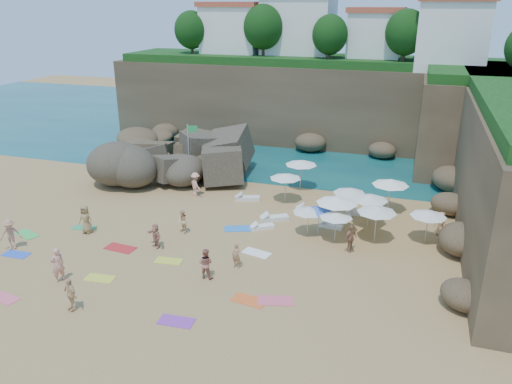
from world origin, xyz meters
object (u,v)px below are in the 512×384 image
(person_stand_2, at_px, (196,184))
(person_stand_1, at_px, (206,264))
(parasol_1, at_px, (370,197))
(person_stand_5, at_px, (168,161))
(rock_outcrop, at_px, (182,177))
(person_stand_6, at_px, (58,265))
(lounger_0, at_px, (274,218))
(person_stand_4, at_px, (441,224))
(parasol_0, at_px, (301,162))
(parasol_2, at_px, (391,182))
(person_stand_3, at_px, (350,239))
(flag_pole, at_px, (190,144))

(person_stand_2, bearing_deg, person_stand_1, 155.24)
(parasol_1, bearing_deg, person_stand_2, 172.94)
(person_stand_5, bearing_deg, parasol_1, -13.14)
(rock_outcrop, height_order, person_stand_6, person_stand_6)
(lounger_0, xyz_separation_m, person_stand_4, (10.68, 1.11, 0.62))
(rock_outcrop, bearing_deg, person_stand_2, -51.27)
(rock_outcrop, height_order, person_stand_1, rock_outcrop)
(parasol_0, bearing_deg, parasol_2, -21.30)
(lounger_0, relative_size, person_stand_5, 1.34)
(parasol_2, distance_m, person_stand_1, 15.16)
(rock_outcrop, xyz_separation_m, person_stand_3, (15.42, -9.19, 0.85))
(lounger_0, bearing_deg, person_stand_2, 127.29)
(parasol_0, bearing_deg, parasol_1, -44.13)
(flag_pole, height_order, person_stand_3, flag_pole)
(person_stand_2, bearing_deg, person_stand_6, 121.19)
(parasol_1, xyz_separation_m, person_stand_4, (4.53, 0.15, -1.29))
(parasol_1, relative_size, person_stand_6, 1.23)
(parasol_1, xyz_separation_m, person_stand_6, (-14.87, -12.07, -1.10))
(lounger_0, height_order, person_stand_5, person_stand_5)
(person_stand_5, bearing_deg, flag_pole, -19.92)
(rock_outcrop, distance_m, flag_pole, 3.04)
(person_stand_5, bearing_deg, person_stand_6, -71.68)
(parasol_0, height_order, parasol_2, parasol_2)
(parasol_1, distance_m, person_stand_1, 12.11)
(parasol_2, relative_size, person_stand_1, 1.49)
(lounger_0, distance_m, person_stand_2, 7.48)
(parasol_0, height_order, person_stand_1, parasol_0)
(parasol_1, bearing_deg, person_stand_5, 158.67)
(flag_pole, relative_size, parasol_0, 1.84)
(person_stand_5, relative_size, person_stand_6, 0.74)
(rock_outcrop, bearing_deg, person_stand_6, -86.13)
(person_stand_4, bearing_deg, parasol_0, 177.67)
(flag_pole, xyz_separation_m, lounger_0, (9.17, -6.51, -2.78))
(person_stand_3, bearing_deg, person_stand_5, 95.61)
(flag_pole, relative_size, parasol_2, 1.80)
(parasol_0, xyz_separation_m, lounger_0, (-0.26, -6.67, -2.02))
(parasol_0, bearing_deg, person_stand_2, -150.55)
(person_stand_3, bearing_deg, flag_pole, 94.85)
(person_stand_2, xyz_separation_m, person_stand_5, (-5.18, 5.52, -0.22))
(person_stand_1, bearing_deg, person_stand_2, -62.77)
(rock_outcrop, bearing_deg, parasol_1, -18.15)
(parasol_2, height_order, lounger_0, parasol_2)
(parasol_0, height_order, person_stand_5, parasol_0)
(flag_pole, height_order, person_stand_6, flag_pole)
(rock_outcrop, distance_m, person_stand_2, 4.75)
(person_stand_1, relative_size, person_stand_4, 1.11)
(flag_pole, height_order, lounger_0, flag_pole)
(parasol_0, bearing_deg, person_stand_1, -96.38)
(parasol_1, xyz_separation_m, parasol_2, (1.11, 2.98, 0.15))
(rock_outcrop, relative_size, parasol_1, 3.79)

